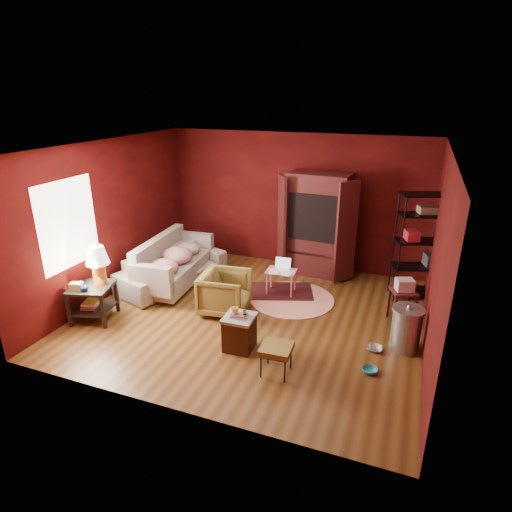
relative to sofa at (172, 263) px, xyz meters
The scene contains 18 objects.
room 2.21m from the sofa, 19.10° to the right, with size 5.54×5.04×2.84m.
sofa is the anchor object (origin of this frame).
armchair 1.61m from the sofa, 25.58° to the right, with size 0.77×0.72×0.80m, color black.
pet_bowl_steel 4.13m from the sofa, 14.02° to the right, with size 0.23×0.06×0.23m, color #AFB2B6.
pet_bowl_turquoise 4.31m from the sofa, 21.39° to the right, with size 0.21×0.06×0.21m, color teal.
vase 1.94m from the sofa, 103.59° to the right, with size 0.14×0.14×0.14m, color #0D1842.
mug 2.67m from the sofa, 39.30° to the right, with size 0.11×0.09×0.11m, color #F1E476.
side_table 1.71m from the sofa, 105.21° to the right, with size 0.79×0.79×1.25m.
sofa_cushions 0.04m from the sofa, 53.77° to the right, with size 0.98×2.11×0.86m.
hamper 2.69m from the sofa, 37.90° to the right, with size 0.45×0.45×0.61m.
footstool 3.46m from the sofa, 35.69° to the right, with size 0.42×0.42×0.42m.
rug_round 2.44m from the sofa, ahead, with size 1.59×1.59×0.01m.
rug_oriental 2.19m from the sofa, 10.29° to the left, with size 1.38×1.14×0.01m.
laptop_desk 2.15m from the sofa, ahead, with size 0.56×0.45×0.67m.
tv_armoire 2.99m from the sofa, 31.58° to the left, with size 1.64×0.92×2.09m.
wire_shelving 4.69m from the sofa, 13.84° to the left, with size 1.03×0.71×1.94m.
small_stand 4.29m from the sofa, ahead, with size 0.50×0.50×0.77m.
trash_can 4.46m from the sofa, 10.27° to the right, with size 0.50×0.50×0.72m.
Camera 1 is at (2.36, -6.00, 3.57)m, focal length 30.00 mm.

